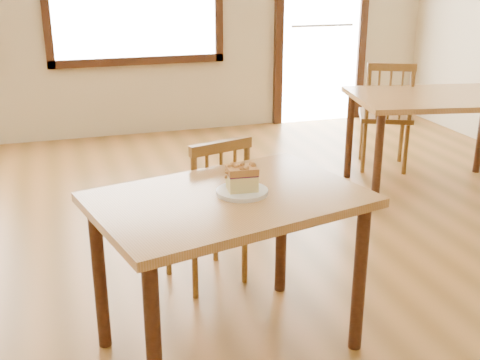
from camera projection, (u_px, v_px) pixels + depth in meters
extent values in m
cube|color=#3A1D0F|center=(138.00, 61.00, 6.03)|extent=(1.76, 0.06, 0.08)
cube|color=white|center=(321.00, 21.00, 6.49)|extent=(0.90, 0.02, 2.20)
cube|color=#3A1D0F|center=(279.00, 22.00, 6.34)|extent=(0.09, 0.06, 2.20)
cube|color=#3A1D0F|center=(363.00, 19.00, 6.62)|extent=(0.09, 0.06, 2.20)
cylinder|color=#B2B2B7|center=(322.00, 26.00, 6.49)|extent=(0.72, 0.03, 0.03)
cube|color=#A87541|center=(229.00, 200.00, 2.55)|extent=(1.27, 0.99, 0.04)
cylinder|color=#3A1D0F|center=(154.00, 347.00, 2.19)|extent=(0.06, 0.06, 0.71)
cylinder|color=#3A1D0F|center=(359.00, 279.00, 2.67)|extent=(0.06, 0.06, 0.71)
cylinder|color=#3A1D0F|center=(100.00, 277.00, 2.69)|extent=(0.06, 0.06, 0.71)
cylinder|color=#3A1D0F|center=(281.00, 230.00, 3.16)|extent=(0.06, 0.06, 0.71)
cube|color=brown|center=(205.00, 210.00, 3.27)|extent=(0.48, 0.48, 0.04)
cylinder|color=brown|center=(215.00, 231.00, 3.55)|extent=(0.03, 0.03, 0.39)
cylinder|color=brown|center=(168.00, 244.00, 3.38)|extent=(0.03, 0.03, 0.39)
cylinder|color=brown|center=(245.00, 251.00, 3.30)|extent=(0.03, 0.03, 0.39)
cylinder|color=brown|center=(195.00, 266.00, 3.14)|extent=(0.03, 0.03, 0.39)
cylinder|color=brown|center=(247.00, 177.00, 3.14)|extent=(0.03, 0.03, 0.42)
cylinder|color=brown|center=(195.00, 189.00, 2.98)|extent=(0.03, 0.03, 0.42)
cube|color=brown|center=(221.00, 147.00, 2.99)|extent=(0.35, 0.13, 0.06)
cylinder|color=brown|center=(235.00, 182.00, 3.10)|extent=(0.02, 0.02, 0.37)
cylinder|color=brown|center=(221.00, 185.00, 3.06)|extent=(0.02, 0.02, 0.37)
cylinder|color=brown|center=(207.00, 188.00, 3.02)|extent=(0.02, 0.02, 0.37)
cube|color=#A87541|center=(439.00, 98.00, 4.50)|extent=(1.41, 1.08, 0.04)
cylinder|color=#3A1D0F|center=(378.00, 162.00, 4.24)|extent=(0.06, 0.06, 0.71)
cylinder|color=#3A1D0F|center=(349.00, 136.00, 4.90)|extent=(0.06, 0.06, 0.71)
cube|color=brown|center=(385.00, 116.00, 5.12)|extent=(0.57, 0.57, 0.04)
cylinder|color=brown|center=(401.00, 139.00, 5.34)|extent=(0.04, 0.04, 0.44)
cylinder|color=brown|center=(362.00, 138.00, 5.39)|extent=(0.04, 0.04, 0.44)
cylinder|color=brown|center=(406.00, 150.00, 5.02)|extent=(0.04, 0.04, 0.44)
cylinder|color=brown|center=(364.00, 149.00, 5.06)|extent=(0.04, 0.04, 0.44)
cylinder|color=brown|center=(412.00, 94.00, 4.84)|extent=(0.04, 0.04, 0.47)
cylinder|color=brown|center=(368.00, 93.00, 4.88)|extent=(0.04, 0.04, 0.47)
cube|color=brown|center=(392.00, 67.00, 4.79)|extent=(0.36, 0.20, 0.06)
cylinder|color=brown|center=(401.00, 95.00, 4.85)|extent=(0.02, 0.02, 0.40)
cylinder|color=brown|center=(390.00, 95.00, 4.86)|extent=(0.02, 0.02, 0.40)
cylinder|color=brown|center=(378.00, 94.00, 4.88)|extent=(0.02, 0.02, 0.40)
cylinder|color=white|center=(242.00, 192.00, 2.56)|extent=(0.22, 0.22, 0.02)
cylinder|color=white|center=(242.00, 193.00, 2.56)|extent=(0.15, 0.15, 0.01)
cube|color=#E1D27F|center=(242.00, 182.00, 2.55)|extent=(0.13, 0.10, 0.07)
cube|color=#3D112E|center=(242.00, 174.00, 2.53)|extent=(0.13, 0.10, 0.01)
cube|color=#A77734|center=(242.00, 170.00, 2.53)|extent=(0.13, 0.10, 0.03)
sphere|color=#A77734|center=(236.00, 164.00, 2.54)|extent=(0.02, 0.02, 0.02)
sphere|color=#A77734|center=(235.00, 165.00, 2.53)|extent=(0.02, 0.02, 0.02)
sphere|color=#A77734|center=(236.00, 165.00, 2.54)|extent=(0.02, 0.02, 0.02)
sphere|color=#A77734|center=(243.00, 168.00, 2.50)|extent=(0.02, 0.02, 0.02)
sphere|color=#A77734|center=(246.00, 167.00, 2.51)|extent=(0.02, 0.02, 0.02)
sphere|color=#A77734|center=(254.00, 166.00, 2.52)|extent=(0.02, 0.02, 0.02)
sphere|color=#A77734|center=(247.00, 167.00, 2.51)|extent=(0.02, 0.02, 0.02)
sphere|color=#A77734|center=(241.00, 166.00, 2.53)|extent=(0.01, 0.01, 0.01)
sphere|color=#A77734|center=(251.00, 165.00, 2.53)|extent=(0.02, 0.02, 0.02)
sphere|color=#A77734|center=(254.00, 166.00, 2.52)|extent=(0.03, 0.03, 0.03)
sphere|color=#A77734|center=(234.00, 164.00, 2.55)|extent=(0.02, 0.02, 0.02)
sphere|color=#A77734|center=(250.00, 163.00, 2.56)|extent=(0.02, 0.02, 0.02)
sphere|color=#A77734|center=(240.00, 168.00, 2.50)|extent=(0.01, 0.01, 0.01)
sphere|color=#A77734|center=(242.00, 168.00, 2.49)|extent=(0.02, 0.02, 0.02)
sphere|color=#A77734|center=(228.00, 177.00, 2.50)|extent=(0.01, 0.01, 0.01)
sphere|color=#A77734|center=(228.00, 173.00, 2.48)|extent=(0.01, 0.01, 0.01)
sphere|color=#A77734|center=(226.00, 174.00, 2.53)|extent=(0.02, 0.02, 0.02)
sphere|color=#A77734|center=(227.00, 180.00, 2.54)|extent=(0.02, 0.02, 0.02)
sphere|color=#A77734|center=(226.00, 176.00, 2.55)|extent=(0.01, 0.01, 0.01)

